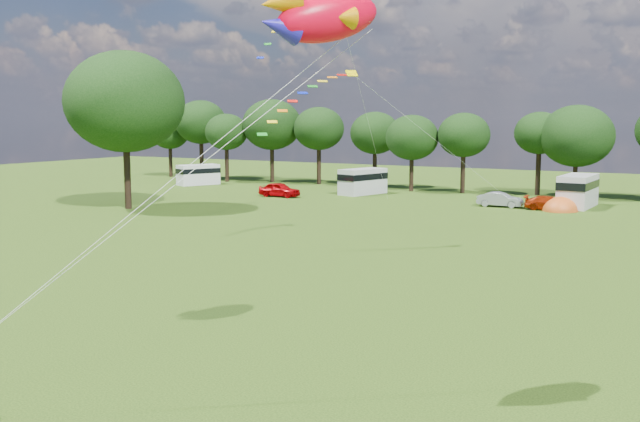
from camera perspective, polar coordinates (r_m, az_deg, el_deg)
The scene contains 13 objects.
ground_plane at distance 22.95m, azimuth -10.05°, elevation -12.26°, with size 180.00×180.00×0.00m, color black.
tree_line at distance 72.14m, azimuth 22.63°, elevation 5.83°, with size 102.98×10.98×10.27m.
big_tree at distance 62.55m, azimuth -15.35°, elevation 8.42°, with size 10.00×10.00×13.28m.
car_a at distance 69.86m, azimuth -3.26°, elevation 1.72°, with size 1.66×4.23×1.41m, color #AC0106.
car_b at distance 63.81m, azimuth 14.21°, elevation 0.89°, with size 1.36×3.63×1.28m, color gray.
car_c at distance 62.66m, azimuth 17.89°, elevation 0.60°, with size 1.66×3.95×1.19m, color #952104.
campervan_a at distance 83.38m, azimuth -9.72°, elevation 2.94°, with size 3.81×5.17×2.33m.
campervan_b at distance 72.24m, azimuth 3.44°, elevation 2.45°, with size 3.56×5.66×2.58m.
campervan_c at distance 65.58m, azimuth 19.93°, elevation 1.60°, with size 2.71×5.81×2.79m.
tent_orange at distance 62.54m, azimuth 18.62°, elevation 0.03°, with size 2.98×3.26×2.33m.
fish_kite at distance 19.39m, azimuth -0.09°, elevation 15.26°, with size 2.81×3.53×1.94m.
streamer_kite_a at distance 50.05m, azimuth -1.41°, elevation 16.18°, with size 3.27×5.41×5.72m.
streamer_kite_b at distance 41.83m, azimuth -0.41°, elevation 9.54°, with size 4.35×4.75×3.82m.
Camera 1 is at (13.81, -16.63, 7.71)m, focal length 40.00 mm.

